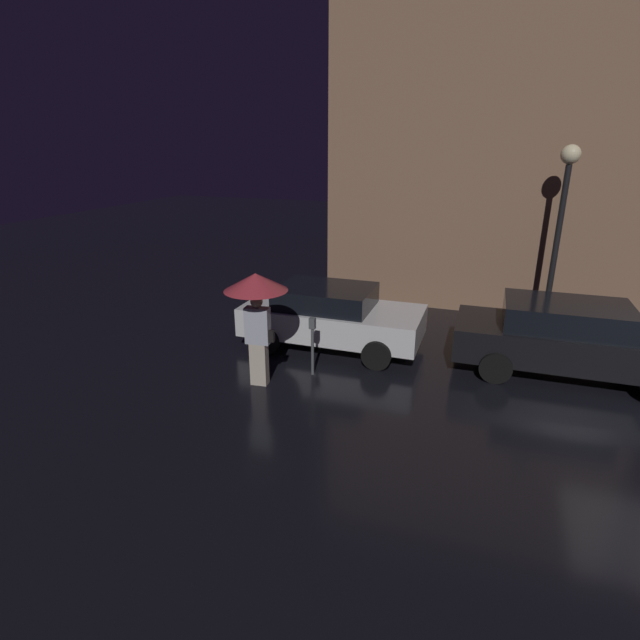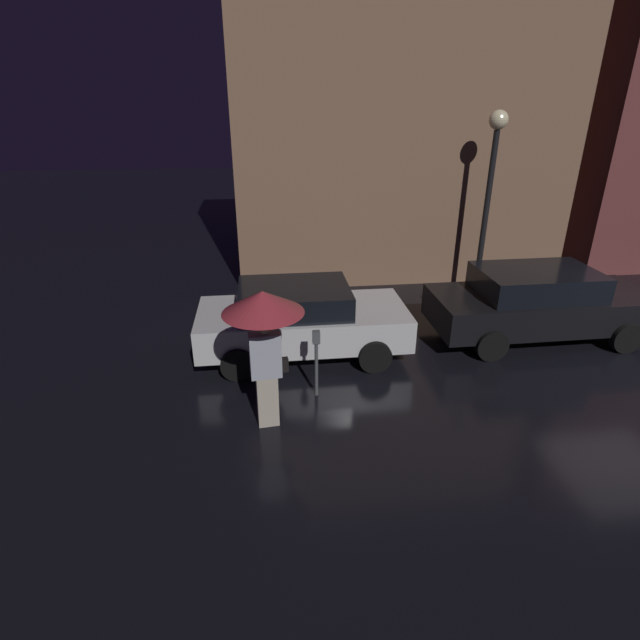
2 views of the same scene
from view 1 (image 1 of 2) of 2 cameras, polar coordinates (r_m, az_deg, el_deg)
name	(u,v)px [view 1 (image 1 of 2)]	position (r m, az deg, el deg)	size (l,w,h in m)	color
building_facade_left	(496,156)	(15.40, 19.50, 17.23)	(8.88, 3.00, 8.23)	#8C664C
parked_car_white	(331,315)	(11.42, 1.26, 0.54)	(4.06, 2.03, 1.41)	silver
parked_car_black	(571,338)	(11.20, 26.71, -1.85)	(4.55, 1.99, 1.50)	black
pedestrian_with_umbrella	(256,296)	(9.31, -7.29, 2.72)	(1.19, 1.19, 2.24)	beige
parking_meter	(312,340)	(9.97, -0.87, -2.29)	(0.12, 0.10, 1.22)	#4C5154
street_lamp_near	(563,204)	(13.08, 26.00, 11.80)	(0.43, 0.43, 4.45)	black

